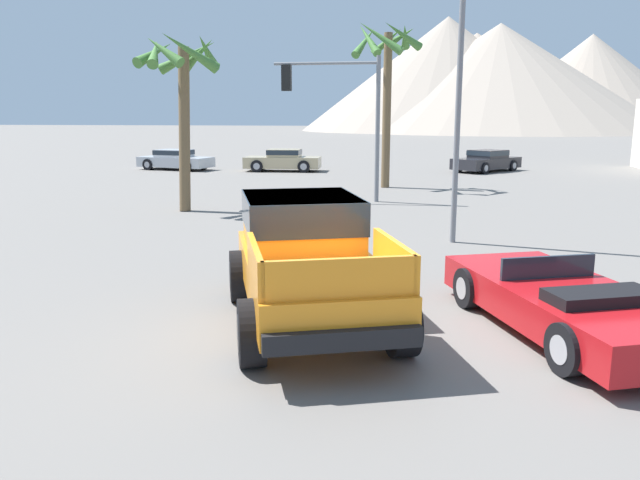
# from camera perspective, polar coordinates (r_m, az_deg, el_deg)

# --- Properties ---
(ground_plane) EXTENTS (320.00, 320.00, 0.00)m
(ground_plane) POSITION_cam_1_polar(r_m,az_deg,el_deg) (9.16, 0.72, -8.66)
(ground_plane) COLOR slate
(orange_pickup_truck) EXTENTS (3.37, 5.21, 1.86)m
(orange_pickup_truck) POSITION_cam_1_polar(r_m,az_deg,el_deg) (9.64, -1.26, -1.09)
(orange_pickup_truck) COLOR orange
(orange_pickup_truck) RESTS_ON ground_plane
(red_convertible_car) EXTENTS (3.29, 4.85, 1.03)m
(red_convertible_car) POSITION_cam_1_polar(r_m,az_deg,el_deg) (9.80, 21.55, -5.43)
(red_convertible_car) COLOR #B21419
(red_convertible_car) RESTS_ON ground_plane
(parked_car_tan) EXTENTS (4.25, 1.99, 1.22)m
(parked_car_tan) POSITION_cam_1_polar(r_m,az_deg,el_deg) (35.13, -3.39, 7.32)
(parked_car_tan) COLOR tan
(parked_car_tan) RESTS_ON ground_plane
(parked_car_dark) EXTENTS (4.12, 4.33, 1.18)m
(parked_car_dark) POSITION_cam_1_polar(r_m,az_deg,el_deg) (36.12, 15.00, 7.03)
(parked_car_dark) COLOR #232328
(parked_car_dark) RESTS_ON ground_plane
(parked_car_silver) EXTENTS (4.51, 2.69, 1.15)m
(parked_car_silver) POSITION_cam_1_polar(r_m,az_deg,el_deg) (36.91, -13.10, 7.19)
(parked_car_silver) COLOR #B7BABF
(parked_car_silver) RESTS_ON ground_plane
(traffic_light_main) EXTENTS (3.83, 0.38, 5.16)m
(traffic_light_main) POSITION_cam_1_polar(r_m,az_deg,el_deg) (22.87, 1.43, 12.66)
(traffic_light_main) COLOR slate
(traffic_light_main) RESTS_ON ground_plane
(street_lamp_post) EXTENTS (0.90, 0.24, 9.15)m
(street_lamp_post) POSITION_cam_1_polar(r_m,az_deg,el_deg) (15.79, 12.87, 19.31)
(street_lamp_post) COLOR slate
(street_lamp_post) RESTS_ON ground_plane
(palm_tree_tall) EXTENTS (2.80, 2.78, 5.64)m
(palm_tree_tall) POSITION_cam_1_polar(r_m,az_deg,el_deg) (20.99, -12.52, 14.38)
(palm_tree_tall) COLOR brown
(palm_tree_tall) RESTS_ON ground_plane
(palm_tree_short) EXTENTS (3.01, 2.88, 6.94)m
(palm_tree_short) POSITION_cam_1_polar(r_m,az_deg,el_deg) (27.30, 6.04, 15.75)
(palm_tree_short) COLOR brown
(palm_tree_short) RESTS_ON ground_plane
(distant_mountain_range) EXTENTS (78.73, 65.15, 21.08)m
(distant_mountain_range) POSITION_cam_1_polar(r_m,az_deg,el_deg) (126.09, 15.63, 14.01)
(distant_mountain_range) COLOR gray
(distant_mountain_range) RESTS_ON ground_plane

